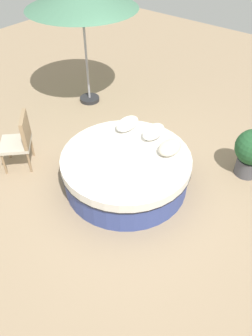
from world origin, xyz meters
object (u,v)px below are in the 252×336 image
round_bed (126,170)px  throw_pillow_2 (127,124)px  throw_pillow_1 (153,132)px  throw_pillow_0 (170,147)px  patio_chair (20,138)px  planter (252,151)px

round_bed → throw_pillow_2: 0.86m
round_bed → throw_pillow_1: size_ratio=4.30×
throw_pillow_2 → round_bed: bearing=37.1°
round_bed → throw_pillow_0: bearing=138.6°
round_bed → patio_chair: 1.87m
throw_pillow_2 → patio_chair: 1.82m
throw_pillow_0 → patio_chair: bearing=-60.5°
planter → round_bed: bearing=-43.7°
throw_pillow_0 → throw_pillow_2: throw_pillow_2 is taller
throw_pillow_0 → patio_chair: size_ratio=0.46×
round_bed → throw_pillow_2: bearing=-142.9°
throw_pillow_1 → patio_chair: patio_chair is taller
throw_pillow_1 → throw_pillow_2: size_ratio=0.98×
round_bed → throw_pillow_2: (-0.61, -0.46, 0.38)m
throw_pillow_2 → planter: size_ratio=0.57×
throw_pillow_2 → throw_pillow_0: bearing=84.4°
round_bed → planter: 2.09m
round_bed → patio_chair: bearing=-67.5°
round_bed → throw_pillow_1: throw_pillow_1 is taller
throw_pillow_1 → throw_pillow_0: bearing=68.5°
throw_pillow_0 → patio_chair: (1.23, -2.17, -0.12)m
patio_chair → planter: 3.85m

